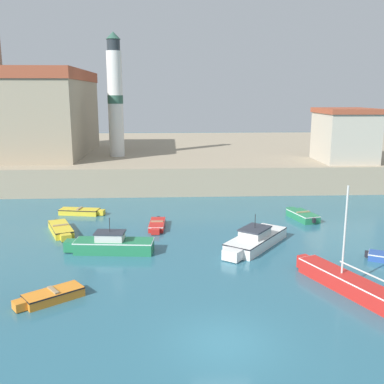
% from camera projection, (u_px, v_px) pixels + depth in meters
% --- Properties ---
extents(ground_plane, '(200.00, 200.00, 0.00)m').
position_uv_depth(ground_plane, '(225.00, 343.00, 17.65)').
color(ground_plane, '#2D667A').
extents(quay_seawall, '(120.00, 40.00, 2.73)m').
position_uv_depth(quay_seawall, '(185.00, 155.00, 61.99)').
color(quay_seawall, gray).
rests_on(quay_seawall, ground).
extents(sailboat_red_0, '(3.48, 6.50, 5.29)m').
position_uv_depth(sailboat_red_0, '(346.00, 282.00, 22.27)').
color(sailboat_red_0, red).
rests_on(sailboat_red_0, ground).
extents(motorboat_green_1, '(5.57, 1.96, 2.22)m').
position_uv_depth(motorboat_green_1, '(112.00, 244.00, 27.75)').
color(motorboat_green_1, '#237A4C').
rests_on(motorboat_green_1, ground).
extents(dinghy_green_2, '(2.03, 3.66, 0.65)m').
position_uv_depth(dinghy_green_2, '(302.00, 215.00, 35.12)').
color(dinghy_green_2, '#237A4C').
rests_on(dinghy_green_2, ground).
extents(dinghy_orange_3, '(3.12, 2.65, 0.55)m').
position_uv_depth(dinghy_orange_3, '(51.00, 296.00, 21.24)').
color(dinghy_orange_3, orange).
rests_on(dinghy_orange_3, ground).
extents(dinghy_red_4, '(1.21, 3.47, 0.52)m').
position_uv_depth(dinghy_red_4, '(157.00, 225.00, 32.79)').
color(dinghy_red_4, red).
rests_on(dinghy_red_4, ground).
extents(motorboat_white_6, '(4.98, 5.97, 2.17)m').
position_uv_depth(motorboat_white_6, '(255.00, 239.00, 28.75)').
color(motorboat_white_6, white).
rests_on(motorboat_white_6, ground).
extents(dinghy_yellow_7, '(3.78, 1.68, 0.53)m').
position_uv_depth(dinghy_yellow_7, '(81.00, 211.00, 36.53)').
color(dinghy_yellow_7, yellow).
rests_on(dinghy_yellow_7, ground).
extents(dinghy_yellow_8, '(2.52, 4.18, 0.59)m').
position_uv_depth(dinghy_yellow_8, '(61.00, 229.00, 31.59)').
color(dinghy_yellow_8, yellow).
rests_on(dinghy_yellow_8, ground).
extents(church, '(12.84, 17.63, 15.48)m').
position_uv_depth(church, '(40.00, 109.00, 51.09)').
color(church, gray).
rests_on(church, quay_seawall).
extents(lighthouse, '(1.71, 1.71, 13.42)m').
position_uv_depth(lighthouse, '(115.00, 97.00, 49.45)').
color(lighthouse, silver).
rests_on(lighthouse, quay_seawall).
extents(harbor_shed_mid_row, '(5.33, 6.78, 5.46)m').
position_uv_depth(harbor_shed_mid_row, '(345.00, 135.00, 46.27)').
color(harbor_shed_mid_row, '#BCB29E').
rests_on(harbor_shed_mid_row, quay_seawall).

